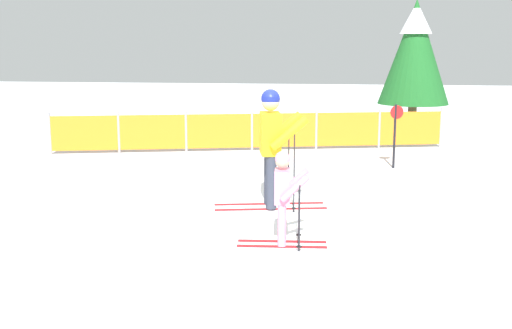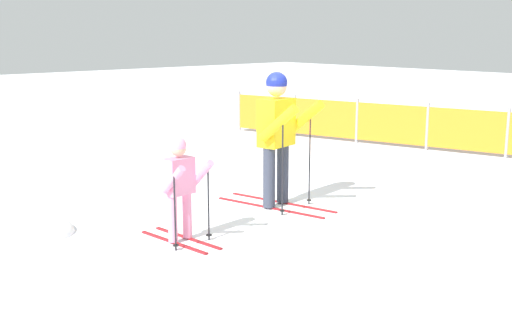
# 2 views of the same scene
# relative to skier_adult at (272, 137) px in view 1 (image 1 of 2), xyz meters

# --- Properties ---
(ground_plane) EXTENTS (60.00, 60.00, 0.00)m
(ground_plane) POSITION_rel_skier_adult_xyz_m (0.14, 0.02, -1.11)
(ground_plane) COLOR white
(skier_adult) EXTENTS (1.79, 0.88, 1.85)m
(skier_adult) POSITION_rel_skier_adult_xyz_m (0.00, 0.00, 0.00)
(skier_adult) COLOR maroon
(skier_adult) RESTS_ON ground_plane
(skier_child) EXTENTS (1.16, 0.57, 1.22)m
(skier_child) POSITION_rel_skier_adult_xyz_m (0.34, -1.89, -0.39)
(skier_child) COLOR maroon
(skier_child) RESTS_ON ground_plane
(safety_fence) EXTENTS (9.17, 2.28, 0.96)m
(safety_fence) POSITION_rel_skier_adult_xyz_m (-1.02, 5.26, -0.63)
(safety_fence) COLOR gray
(safety_fence) RESTS_ON ground_plane
(conifer_far) EXTENTS (2.03, 2.03, 3.77)m
(conifer_far) POSITION_rel_skier_adult_xyz_m (3.16, 9.26, 1.22)
(conifer_far) COLOR #4C3823
(conifer_far) RESTS_ON ground_plane
(trail_marker) EXTENTS (0.27, 0.11, 1.32)m
(trail_marker) POSITION_rel_skier_adult_xyz_m (2.18, 3.49, -0.29)
(trail_marker) COLOR black
(trail_marker) RESTS_ON ground_plane
(snow_mound) EXTENTS (0.95, 0.81, 0.38)m
(snow_mound) POSITION_rel_skier_adult_xyz_m (-1.10, -2.97, -1.11)
(snow_mound) COLOR white
(snow_mound) RESTS_ON ground_plane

